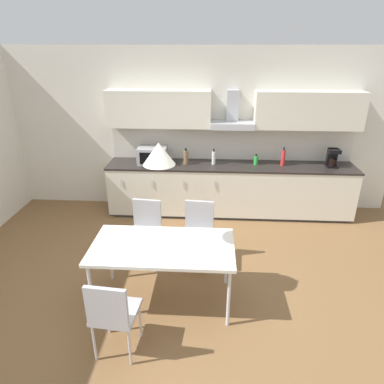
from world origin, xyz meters
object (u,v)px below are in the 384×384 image
(coffee_maker, at_px, (333,158))
(pendant_lamp, at_px, (159,154))
(bottle_white, at_px, (214,158))
(bottle_green, at_px, (256,160))
(bottle_red, at_px, (283,158))
(chair_far_left, at_px, (146,226))
(dining_table, at_px, (163,249))
(chair_near_left, at_px, (112,311))
(chair_far_right, at_px, (198,227))
(microwave, at_px, (152,155))
(bottle_brown, at_px, (186,157))

(coffee_maker, xyz_separation_m, pendant_lamp, (-2.50, -2.35, 0.74))
(bottle_white, bearing_deg, bottle_green, 1.75)
(bottle_red, height_order, chair_far_left, bottle_red)
(bottle_white, bearing_deg, dining_table, -103.15)
(bottle_white, xyz_separation_m, chair_near_left, (-0.90, -3.13, -0.47))
(chair_far_right, distance_m, chair_far_left, 0.70)
(chair_far_right, bearing_deg, microwave, 118.91)
(bottle_white, distance_m, dining_table, 2.42)
(bottle_red, bearing_deg, bottle_green, 177.70)
(bottle_red, bearing_deg, bottle_white, -179.80)
(bottle_brown, bearing_deg, coffee_maker, 0.58)
(bottle_brown, bearing_deg, bottle_red, 0.70)
(bottle_brown, height_order, bottle_red, bottle_red)
(microwave, bearing_deg, bottle_red, 0.57)
(pendant_lamp, bearing_deg, bottle_brown, 88.01)
(chair_near_left, bearing_deg, bottle_green, 62.91)
(microwave, distance_m, bottle_green, 1.74)
(bottle_red, bearing_deg, chair_near_left, -123.21)
(dining_table, xyz_separation_m, pendant_lamp, (0.00, 0.00, 1.08))
(bottle_brown, distance_m, bottle_red, 1.62)
(coffee_maker, xyz_separation_m, chair_far_left, (-2.84, -1.55, -0.51))
(bottle_white, relative_size, chair_far_left, 0.31)
(microwave, height_order, bottle_green, microwave)
(bottle_brown, bearing_deg, microwave, -179.81)
(coffee_maker, xyz_separation_m, bottle_white, (-1.95, -0.01, -0.04))
(chair_far_right, bearing_deg, coffee_maker, 35.96)
(bottle_white, bearing_deg, bottle_brown, -178.04)
(microwave, distance_m, bottle_red, 2.18)
(chair_far_left, bearing_deg, chair_near_left, -90.54)
(bottle_green, bearing_deg, chair_far_left, -135.59)
(bottle_brown, relative_size, bottle_green, 1.51)
(bottle_red, xyz_separation_m, chair_far_left, (-2.04, -1.55, -0.49))
(bottle_white, xyz_separation_m, chair_far_right, (-0.19, -1.54, -0.47))
(bottle_green, height_order, chair_far_left, bottle_green)
(coffee_maker, xyz_separation_m, dining_table, (-2.50, -2.35, -0.34))
(bottle_red, distance_m, chair_far_left, 2.61)
(microwave, xyz_separation_m, chair_far_right, (0.84, -1.53, -0.50))
(dining_table, bearing_deg, chair_far_left, 113.37)
(dining_table, height_order, chair_far_left, chair_far_left)
(bottle_green, distance_m, dining_table, 2.69)
(bottle_white, height_order, bottle_red, bottle_red)
(coffee_maker, height_order, chair_near_left, coffee_maker)
(coffee_maker, xyz_separation_m, bottle_red, (-0.80, -0.00, -0.02))
(chair_far_right, distance_m, pendant_lamp, 1.52)
(chair_near_left, bearing_deg, pendant_lamp, 65.73)
(bottle_white, height_order, chair_near_left, bottle_white)
(bottle_white, distance_m, bottle_green, 0.71)
(pendant_lamp, bearing_deg, microwave, 101.79)
(chair_far_right, bearing_deg, chair_far_left, 180.00)
(chair_near_left, relative_size, chair_far_left, 1.00)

